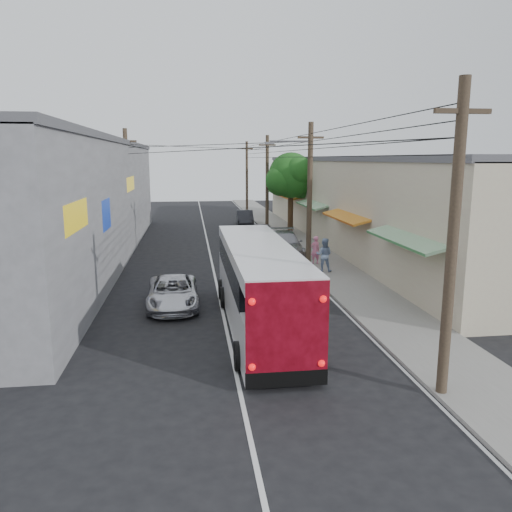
# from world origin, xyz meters

# --- Properties ---
(ground) EXTENTS (120.00, 120.00, 0.00)m
(ground) POSITION_xyz_m (0.00, 0.00, 0.00)
(ground) COLOR black
(ground) RESTS_ON ground
(sidewalk) EXTENTS (3.00, 80.00, 0.12)m
(sidewalk) POSITION_xyz_m (6.50, 20.00, 0.06)
(sidewalk) COLOR slate
(sidewalk) RESTS_ON ground
(building_right) EXTENTS (7.09, 40.00, 6.25)m
(building_right) POSITION_xyz_m (10.99, 22.00, 3.15)
(building_right) COLOR #BDB596
(building_right) RESTS_ON ground
(building_left) EXTENTS (7.20, 36.00, 7.25)m
(building_left) POSITION_xyz_m (-8.50, 18.00, 3.65)
(building_left) COLOR gray
(building_left) RESTS_ON ground
(utility_poles) EXTENTS (11.80, 45.28, 8.00)m
(utility_poles) POSITION_xyz_m (3.13, 20.33, 4.13)
(utility_poles) COLOR #473828
(utility_poles) RESTS_ON ground
(street_tree) EXTENTS (4.40, 4.00, 6.60)m
(street_tree) POSITION_xyz_m (6.87, 26.02, 4.67)
(street_tree) COLOR #3F2B19
(street_tree) RESTS_ON ground
(coach_bus) EXTENTS (2.49, 10.72, 3.08)m
(coach_bus) POSITION_xyz_m (1.20, 4.09, 1.60)
(coach_bus) COLOR silver
(coach_bus) RESTS_ON ground
(jeepney) EXTENTS (2.16, 4.52, 1.24)m
(jeepney) POSITION_xyz_m (-2.00, 7.02, 0.62)
(jeepney) COLOR silver
(jeepney) RESTS_ON ground
(parked_suv) EXTENTS (2.63, 5.59, 1.58)m
(parked_suv) POSITION_xyz_m (4.60, 17.11, 0.79)
(parked_suv) COLOR gray
(parked_suv) RESTS_ON ground
(parked_car_mid) EXTENTS (2.26, 4.80, 1.59)m
(parked_car_mid) POSITION_xyz_m (3.80, 21.08, 0.79)
(parked_car_mid) COLOR #28272D
(parked_car_mid) RESTS_ON ground
(parked_car_far) EXTENTS (1.73, 4.30, 1.39)m
(parked_car_far) POSITION_xyz_m (3.80, 32.43, 0.69)
(parked_car_far) COLOR black
(parked_car_far) RESTS_ON ground
(pedestrian_near) EXTENTS (0.68, 0.54, 1.62)m
(pedestrian_near) POSITION_xyz_m (5.90, 14.23, 0.93)
(pedestrian_near) COLOR pink
(pedestrian_near) RESTS_ON sidewalk
(pedestrian_far) EXTENTS (1.06, 0.95, 1.80)m
(pedestrian_far) POSITION_xyz_m (5.88, 12.22, 1.02)
(pedestrian_far) COLOR #869CC3
(pedestrian_far) RESTS_ON sidewalk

